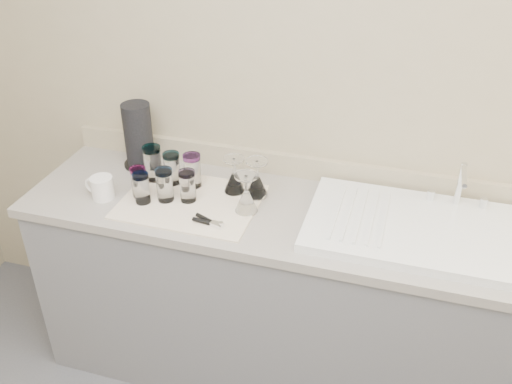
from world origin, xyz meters
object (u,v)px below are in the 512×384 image
(tumbler_purple, at_px, (192,170))
(tumbler_magenta, at_px, (139,182))
(tumbler_teal, at_px, (153,163))
(white_mug, at_px, (102,188))
(sink_unit, at_px, (417,228))
(goblet_front_right, at_px, (246,199))
(tumbler_lavender, at_px, (188,186))
(paper_towel_roll, at_px, (139,136))
(tumbler_extra, at_px, (142,188))
(can_opener, at_px, (209,222))
(goblet_back_left, at_px, (234,180))
(goblet_back_right, at_px, (257,183))
(tumbler_blue, at_px, (165,185))
(tumbler_cyan, at_px, (172,168))

(tumbler_purple, xyz_separation_m, tumbler_magenta, (-0.18, -0.14, -0.01))
(tumbler_teal, xyz_separation_m, white_mug, (-0.14, -0.19, -0.04))
(sink_unit, xyz_separation_m, goblet_front_right, (-0.66, -0.05, 0.04))
(tumbler_teal, distance_m, tumbler_lavender, 0.24)
(goblet_front_right, bearing_deg, paper_towel_roll, 158.07)
(tumbler_extra, bearing_deg, can_opener, -12.51)
(goblet_back_left, relative_size, paper_towel_roll, 0.53)
(tumbler_lavender, xyz_separation_m, goblet_back_right, (0.26, 0.12, -0.01))
(sink_unit, bearing_deg, goblet_back_left, 174.40)
(goblet_back_left, xyz_separation_m, paper_towel_roll, (-0.48, 0.10, 0.08))
(tumbler_lavender, xyz_separation_m, white_mug, (-0.35, -0.07, -0.03))
(tumbler_lavender, distance_m, goblet_back_right, 0.28)
(white_mug, bearing_deg, tumbler_extra, 1.84)
(goblet_back_left, xyz_separation_m, goblet_back_right, (0.10, -0.00, 0.00))
(tumbler_teal, bearing_deg, paper_towel_roll, 136.26)
(tumbler_magenta, distance_m, goblet_back_left, 0.39)
(goblet_back_left, xyz_separation_m, goblet_front_right, (0.09, -0.13, 0.00))
(sink_unit, xyz_separation_m, goblet_back_right, (-0.65, 0.07, 0.04))
(sink_unit, height_order, paper_towel_roll, paper_towel_roll)
(tumbler_extra, bearing_deg, goblet_front_right, 8.38)
(goblet_back_right, bearing_deg, tumbler_blue, -157.52)
(white_mug, distance_m, paper_towel_roll, 0.32)
(can_opener, bearing_deg, tumbler_lavender, 136.02)
(tumbler_teal, relative_size, paper_towel_roll, 0.53)
(tumbler_blue, height_order, tumbler_extra, tumbler_blue)
(tumbler_teal, xyz_separation_m, tumbler_lavender, (0.21, -0.12, -0.01))
(sink_unit, relative_size, can_opener, 6.21)
(tumbler_magenta, xyz_separation_m, tumbler_extra, (0.03, -0.04, 0.00))
(tumbler_extra, height_order, goblet_back_right, goblet_back_right)
(tumbler_blue, height_order, goblet_back_right, goblet_back_right)
(tumbler_blue, xyz_separation_m, tumbler_lavender, (0.09, 0.02, -0.00))
(tumbler_purple, bearing_deg, sink_unit, -3.86)
(tumbler_magenta, distance_m, tumbler_blue, 0.11)
(can_opener, bearing_deg, sink_unit, 13.47)
(tumbler_magenta, distance_m, can_opener, 0.36)
(sink_unit, bearing_deg, tumbler_cyan, 176.52)
(tumbler_teal, distance_m, tumbler_cyan, 0.09)
(tumbler_lavender, height_order, goblet_back_left, goblet_back_left)
(goblet_back_right, height_order, white_mug, goblet_back_right)
(sink_unit, xyz_separation_m, tumbler_teal, (-1.11, 0.07, 0.07))
(tumbler_lavender, xyz_separation_m, tumbler_extra, (-0.17, -0.07, -0.00))
(tumbler_lavender, bearing_deg, tumbler_teal, 150.67)
(tumbler_teal, distance_m, can_opener, 0.43)
(sink_unit, distance_m, tumbler_teal, 1.12)
(sink_unit, distance_m, goblet_back_left, 0.75)
(tumbler_magenta, height_order, goblet_front_right, goblet_front_right)
(tumbler_magenta, relative_size, white_mug, 0.98)
(tumbler_teal, height_order, white_mug, tumbler_teal)
(tumbler_purple, height_order, paper_towel_roll, paper_towel_roll)
(tumbler_teal, bearing_deg, tumbler_lavender, -29.33)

